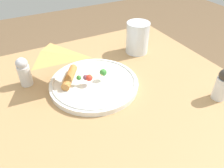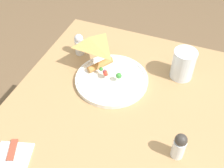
# 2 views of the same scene
# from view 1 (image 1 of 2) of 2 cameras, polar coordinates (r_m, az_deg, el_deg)

# --- Properties ---
(dining_table) EXTENTS (0.94, 0.73, 0.73)m
(dining_table) POSITION_cam_1_polar(r_m,az_deg,el_deg) (0.68, 5.64, -14.06)
(dining_table) COLOR #A87F51
(dining_table) RESTS_ON ground_plane
(plate_pizza) EXTENTS (0.27, 0.27, 0.05)m
(plate_pizza) POSITION_cam_1_polar(r_m,az_deg,el_deg) (0.66, -4.93, 0.53)
(plate_pizza) COLOR white
(plate_pizza) RESTS_ON dining_table
(milk_glass) EXTENTS (0.08, 0.08, 0.11)m
(milk_glass) POSITION_cam_1_polar(r_m,az_deg,el_deg) (0.83, 6.64, 11.59)
(milk_glass) COLOR white
(milk_glass) RESTS_ON dining_table
(salt_shaker) EXTENTS (0.04, 0.04, 0.09)m
(salt_shaker) POSITION_cam_1_polar(r_m,az_deg,el_deg) (0.69, -22.01, 3.01)
(salt_shaker) COLOR silver
(salt_shaker) RESTS_ON dining_table
(pepper_shaker) EXTENTS (0.04, 0.04, 0.10)m
(pepper_shaker) POSITION_cam_1_polar(r_m,az_deg,el_deg) (0.66, 26.89, -0.08)
(pepper_shaker) COLOR white
(pepper_shaker) RESTS_ON dining_table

